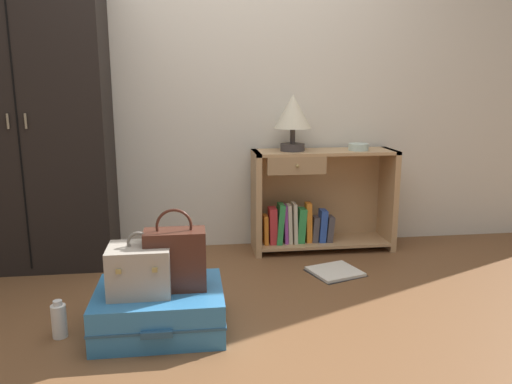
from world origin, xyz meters
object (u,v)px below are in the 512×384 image
(bookshelf, at_px, (316,202))
(train_case, at_px, (140,269))
(suitcase_large, at_px, (160,309))
(open_book_on_floor, at_px, (335,272))
(table_lamp, at_px, (293,115))
(handbag, at_px, (175,259))
(bowl, at_px, (358,147))
(bottle, at_px, (59,320))
(wardrobe, at_px, (29,118))

(bookshelf, bearing_deg, train_case, -134.86)
(suitcase_large, xyz_separation_m, open_book_on_floor, (1.07, 0.62, -0.10))
(bookshelf, distance_m, suitcase_large, 1.56)
(bookshelf, relative_size, table_lamp, 2.60)
(table_lamp, bearing_deg, handbag, -125.52)
(bookshelf, bearing_deg, bowl, -8.58)
(handbag, relative_size, bottle, 2.15)
(bowl, xyz_separation_m, bottle, (-1.82, -1.09, -0.66))
(bowl, xyz_separation_m, suitcase_large, (-1.35, -1.08, -0.64))
(open_book_on_floor, bearing_deg, handbag, -147.81)
(train_case, distance_m, handbag, 0.17)
(bottle, bearing_deg, suitcase_large, 1.14)
(bottle, bearing_deg, handbag, 1.04)
(bowl, height_order, suitcase_large, bowl)
(bowl, bearing_deg, suitcase_large, -141.26)
(open_book_on_floor, bearing_deg, train_case, -150.65)
(bowl, bearing_deg, bookshelf, 171.42)
(table_lamp, xyz_separation_m, suitcase_large, (-0.88, -1.12, -0.87))
(wardrobe, xyz_separation_m, bottle, (0.37, -1.06, -0.89))
(handbag, bearing_deg, bookshelf, 48.94)
(suitcase_large, height_order, handbag, handbag)
(train_case, height_order, bottle, train_case)
(wardrobe, xyz_separation_m, open_book_on_floor, (1.91, -0.43, -0.96))
(suitcase_large, bearing_deg, table_lamp, 51.75)
(handbag, relative_size, open_book_on_floor, 1.03)
(bowl, bearing_deg, bottle, -149.08)
(suitcase_large, height_order, bottle, suitcase_large)
(wardrobe, relative_size, bottle, 10.46)
(bookshelf, height_order, open_book_on_floor, bookshelf)
(bowl, xyz_separation_m, open_book_on_floor, (-0.28, -0.46, -0.74))
(train_case, height_order, open_book_on_floor, train_case)
(wardrobe, height_order, train_case, wardrobe)
(suitcase_large, xyz_separation_m, bottle, (-0.47, -0.01, -0.02))
(bookshelf, distance_m, bowl, 0.50)
(train_case, bearing_deg, suitcase_large, 17.92)
(handbag, bearing_deg, table_lamp, 54.48)
(suitcase_large, xyz_separation_m, train_case, (-0.08, -0.03, 0.22))
(wardrobe, bearing_deg, handbag, -48.66)
(handbag, distance_m, bottle, 0.62)
(wardrobe, distance_m, bookshelf, 2.00)
(bookshelf, xyz_separation_m, suitcase_large, (-1.06, -1.12, -0.24))
(handbag, bearing_deg, wardrobe, 131.34)
(open_book_on_floor, bearing_deg, wardrobe, 167.33)
(bowl, bearing_deg, handbag, -139.48)
(open_book_on_floor, bearing_deg, table_lamp, 110.83)
(table_lamp, xyz_separation_m, bottle, (-1.35, -1.13, -0.89))
(bookshelf, xyz_separation_m, open_book_on_floor, (0.01, -0.50, -0.34))
(wardrobe, relative_size, suitcase_large, 3.13)
(train_case, distance_m, open_book_on_floor, 1.36)
(bottle, bearing_deg, table_lamp, 39.76)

